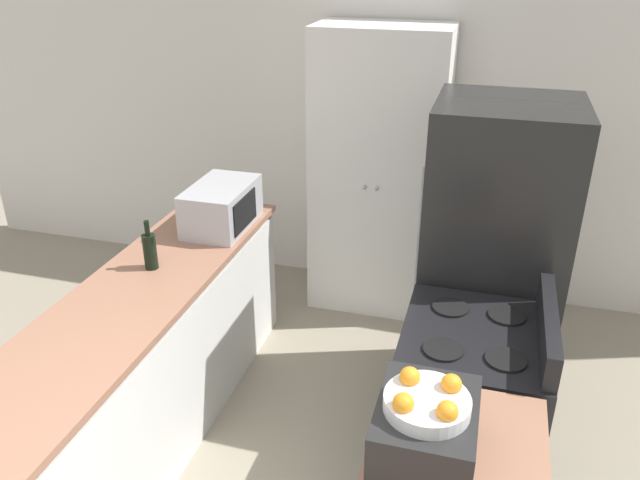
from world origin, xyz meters
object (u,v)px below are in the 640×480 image
wine_bottle (150,250)px  fruit_bowl (427,401)px  stove (466,411)px  pantry_cabinet (379,174)px  microwave (222,206)px  toaster_oven (425,433)px  refrigerator (491,262)px

wine_bottle → fruit_bowl: (1.55, -0.97, 0.16)m
wine_bottle → stove: bearing=-5.1°
pantry_cabinet → wine_bottle: size_ratio=7.30×
pantry_cabinet → stove: pantry_cabinet is taller
pantry_cabinet → microwave: size_ratio=3.80×
microwave → toaster_oven: microwave is taller
toaster_oven → pantry_cabinet: bearing=104.4°
refrigerator → microwave: size_ratio=3.36×
fruit_bowl → stove: bearing=80.8°
stove → microwave: bearing=154.3°
wine_bottle → toaster_oven: wine_bottle is taller
stove → microwave: microwave is taller
refrigerator → microwave: bearing=-179.8°
wine_bottle → toaster_oven: size_ratio=0.67×
stove → toaster_oven: bearing=-99.3°
refrigerator → fruit_bowl: 1.60m
refrigerator → toaster_oven: refrigerator is taller
microwave → toaster_oven: size_ratio=1.29×
wine_bottle → pantry_cabinet: bearing=58.7°
pantry_cabinet → toaster_oven: (0.63, -2.46, 0.02)m
microwave → stove: bearing=-25.7°
wine_bottle → toaster_oven: 1.82m
wine_bottle → fruit_bowl: bearing=-32.2°
stove → refrigerator: refrigerator is taller
pantry_cabinet → stove: 1.90m
stove → refrigerator: size_ratio=0.60×
fruit_bowl → pantry_cabinet: bearing=104.3°
stove → wine_bottle: 1.77m
stove → refrigerator: 0.86m
microwave → wine_bottle: bearing=-103.8°
pantry_cabinet → microwave: 1.20m
toaster_oven → stove: bearing=80.7°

